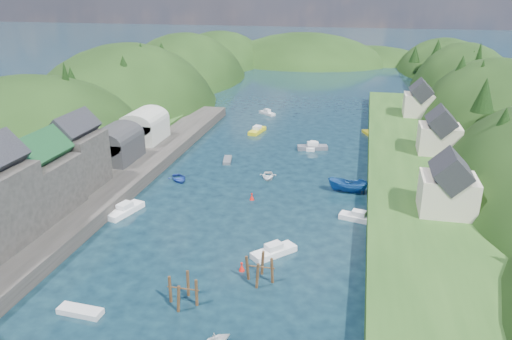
% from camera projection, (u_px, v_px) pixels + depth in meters
% --- Properties ---
extents(ground, '(600.00, 600.00, 0.00)m').
position_uv_depth(ground, '(280.00, 151.00, 98.05)').
color(ground, black).
rests_on(ground, ground).
extents(hillside_left, '(44.00, 245.56, 52.00)m').
position_uv_depth(hillside_left, '(128.00, 139.00, 132.69)').
color(hillside_left, black).
rests_on(hillside_left, ground).
extents(hillside_right, '(36.00, 245.56, 48.00)m').
position_uv_depth(hillside_right, '(490.00, 161.00, 114.58)').
color(hillside_right, black).
rests_on(hillside_right, ground).
extents(far_hills, '(103.00, 68.00, 44.00)m').
position_uv_depth(far_hills, '(331.00, 87.00, 215.08)').
color(far_hills, black).
rests_on(far_hills, ground).
extents(hill_trees, '(92.46, 148.80, 12.55)m').
position_uv_depth(hill_trees, '(292.00, 81.00, 107.65)').
color(hill_trees, black).
rests_on(hill_trees, ground).
extents(quay_left, '(12.00, 110.00, 2.00)m').
position_uv_depth(quay_left, '(89.00, 195.00, 75.02)').
color(quay_left, '#2D2B28').
rests_on(quay_left, ground).
extents(terrace_left_grass, '(12.00, 110.00, 2.50)m').
position_uv_depth(terrace_left_grass, '(47.00, 190.00, 76.32)').
color(terrace_left_grass, '#234719').
rests_on(terrace_left_grass, ground).
extents(quayside_buildings, '(8.00, 35.84, 12.90)m').
position_uv_depth(quayside_buildings, '(11.00, 191.00, 60.83)').
color(quayside_buildings, '#2D2B28').
rests_on(quayside_buildings, quay_left).
extents(boat_sheds, '(7.00, 21.00, 7.50)m').
position_uv_depth(boat_sheds, '(130.00, 132.00, 91.31)').
color(boat_sheds, '#2D2D30').
rests_on(boat_sheds, quay_left).
extents(terrace_right, '(16.00, 120.00, 2.40)m').
position_uv_depth(terrace_right, '(417.00, 172.00, 83.50)').
color(terrace_right, '#234719').
rests_on(terrace_right, ground).
extents(right_bank_cottages, '(9.00, 59.24, 8.41)m').
position_uv_depth(right_bank_cottages, '(433.00, 133.00, 88.91)').
color(right_bank_cottages, beige).
rests_on(right_bank_cottages, terrace_right).
extents(piling_cluster_near, '(3.40, 3.15, 3.54)m').
position_uv_depth(piling_cluster_near, '(183.00, 293.00, 50.86)').
color(piling_cluster_near, '#382314').
rests_on(piling_cluster_near, ground).
extents(piling_cluster_far, '(3.30, 3.07, 3.57)m').
position_uv_depth(piling_cluster_far, '(260.00, 271.00, 54.71)').
color(piling_cluster_far, '#382314').
rests_on(piling_cluster_far, ground).
extents(channel_buoy_near, '(0.70, 0.70, 1.10)m').
position_uv_depth(channel_buoy_near, '(242.00, 267.00, 56.92)').
color(channel_buoy_near, red).
rests_on(channel_buoy_near, ground).
extents(channel_buoy_far, '(0.70, 0.70, 1.10)m').
position_uv_depth(channel_buoy_far, '(252.00, 197.00, 75.69)').
color(channel_buoy_far, red).
rests_on(channel_buoy_far, ground).
extents(moored_boats, '(37.30, 95.18, 2.40)m').
position_uv_depth(moored_boats, '(253.00, 194.00, 76.41)').
color(moored_boats, silver).
rests_on(moored_boats, ground).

